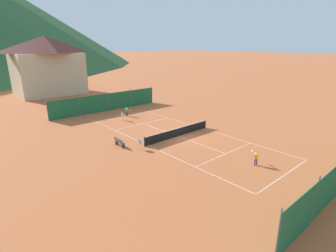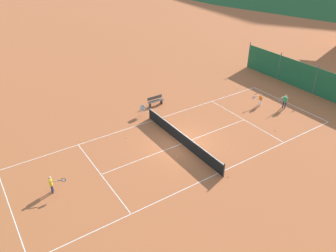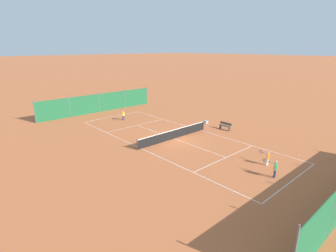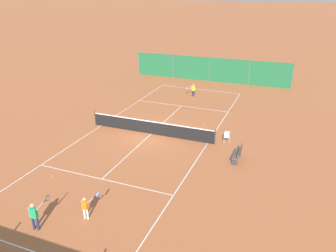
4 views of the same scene
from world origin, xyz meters
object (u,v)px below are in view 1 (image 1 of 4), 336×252
(tennis_ball_alley_left, at_px, (176,151))
(courtside_bench, at_px, (119,142))
(tennis_ball_far_corner, at_px, (156,145))
(tennis_ball_by_net_left, at_px, (204,127))
(tennis_ball_by_net_right, at_px, (155,118))
(alpine_chalet, at_px, (47,64))
(ball_hopper, at_px, (139,143))
(tennis_ball_service_box, at_px, (193,136))
(player_far_service, at_px, (127,111))
(player_near_service, at_px, (256,157))
(tennis_ball_alley_right, at_px, (189,166))
(tennis_net, at_px, (178,132))
(player_far_baseline, at_px, (122,116))
(tennis_ball_mid_court, at_px, (92,124))

(tennis_ball_alley_left, bearing_deg, courtside_bench, 124.95)
(tennis_ball_far_corner, relative_size, tennis_ball_by_net_left, 1.00)
(tennis_ball_far_corner, distance_m, tennis_ball_by_net_left, 8.20)
(tennis_ball_by_net_left, bearing_deg, tennis_ball_by_net_right, 106.74)
(tennis_ball_by_net_left, xyz_separation_m, alpine_chalet, (-6.29, 35.40, 5.79))
(ball_hopper, distance_m, courtside_bench, 2.18)
(tennis_ball_service_box, bearing_deg, player_far_service, 93.53)
(player_near_service, height_order, alpine_chalet, alpine_chalet)
(player_far_service, xyz_separation_m, tennis_ball_service_box, (0.74, -12.00, -0.72))
(tennis_ball_far_corner, bearing_deg, tennis_ball_alley_right, -99.94)
(courtside_bench, bearing_deg, tennis_net, -14.79)
(ball_hopper, height_order, courtside_bench, ball_hopper)
(player_near_service, height_order, tennis_ball_by_net_left, player_near_service)
(tennis_ball_service_box, xyz_separation_m, tennis_ball_by_net_left, (3.55, 1.50, 0.00))
(tennis_ball_service_box, relative_size, tennis_ball_by_net_left, 1.00)
(tennis_ball_alley_left, relative_size, tennis_ball_service_box, 1.00)
(tennis_ball_alley_left, relative_size, ball_hopper, 0.07)
(player_near_service, relative_size, tennis_ball_service_box, 17.82)
(player_far_baseline, distance_m, courtside_bench, 9.31)
(tennis_ball_mid_court, height_order, tennis_ball_far_corner, same)
(tennis_ball_alley_right, distance_m, tennis_ball_service_box, 7.39)
(ball_hopper, relative_size, courtside_bench, 0.59)
(tennis_net, height_order, player_far_baseline, player_far_baseline)
(player_far_baseline, height_order, tennis_ball_far_corner, player_far_baseline)
(tennis_ball_by_net_right, height_order, alpine_chalet, alpine_chalet)
(player_far_service, relative_size, player_near_service, 1.11)
(tennis_ball_service_box, bearing_deg, player_near_service, -98.45)
(player_far_service, distance_m, tennis_ball_alley_right, 17.52)
(tennis_net, bearing_deg, player_near_service, -90.38)
(player_far_service, xyz_separation_m, player_far_baseline, (-1.57, -1.39, -0.11))
(tennis_ball_alley_left, height_order, ball_hopper, ball_hopper)
(tennis_ball_alley_right, bearing_deg, tennis_ball_by_net_right, 61.85)
(player_far_baseline, bearing_deg, courtside_bench, -123.91)
(player_near_service, bearing_deg, tennis_ball_by_net_left, 63.82)
(tennis_ball_by_net_right, relative_size, ball_hopper, 0.07)
(tennis_ball_service_box, height_order, tennis_ball_by_net_right, same)
(tennis_net, distance_m, courtside_bench, 6.56)
(tennis_ball_by_net_left, bearing_deg, courtside_bench, 172.82)
(tennis_net, bearing_deg, ball_hopper, -177.51)
(player_near_service, height_order, tennis_ball_by_net_right, player_near_service)
(player_near_service, bearing_deg, ball_hopper, 119.68)
(tennis_net, xyz_separation_m, tennis_ball_far_corner, (-3.46, -0.42, -0.47))
(player_far_service, bearing_deg, player_near_service, -91.36)
(player_far_baseline, xyz_separation_m, tennis_ball_mid_court, (-3.84, 0.94, -0.61))
(tennis_ball_mid_court, xyz_separation_m, tennis_ball_by_net_right, (7.63, -3.15, 0.00))
(tennis_ball_alley_left, distance_m, ball_hopper, 3.62)
(tennis_ball_mid_court, height_order, courtside_bench, courtside_bench)
(tennis_ball_mid_court, bearing_deg, tennis_ball_alley_right, -88.07)
(player_near_service, distance_m, tennis_ball_alley_right, 5.58)
(tennis_ball_by_net_left, height_order, courtside_bench, courtside_bench)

